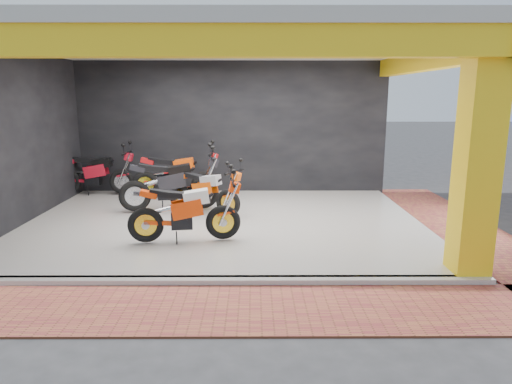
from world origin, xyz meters
TOP-DOWN VIEW (x-y plane):
  - ground at (0.00, 0.00)m, footprint 80.00×80.00m
  - showroom_floor at (0.00, 2.00)m, footprint 8.00×6.00m
  - showroom_ceiling at (0.00, 2.00)m, footprint 8.40×6.40m
  - back_wall at (0.00, 5.10)m, footprint 8.20×0.20m
  - left_wall at (-4.10, 2.00)m, footprint 0.20×6.20m
  - corner_column at (3.75, -0.75)m, footprint 0.50×0.50m
  - header_beam_front at (0.00, -1.00)m, footprint 8.40×0.30m
  - header_beam_right at (4.00, 2.00)m, footprint 0.30×6.40m
  - floor_kerb at (0.00, -1.02)m, footprint 8.00×0.20m
  - paver_front at (0.00, -1.80)m, footprint 9.00×1.40m
  - paver_right at (4.80, 2.00)m, footprint 1.40×7.00m
  - moto_hero at (0.07, 0.69)m, footprint 2.15×1.03m
  - moto_row_a at (0.07, 2.27)m, footprint 2.04×1.55m
  - moto_row_b at (-0.52, 2.94)m, footprint 2.43×1.28m
  - moto_row_c at (-0.60, 4.00)m, footprint 2.28×0.88m
  - moto_row_d at (-2.80, 4.50)m, footprint 2.16×0.84m

SIDE VIEW (x-z plane):
  - ground at x=0.00m, z-range 0.00..0.00m
  - paver_front at x=0.00m, z-range 0.00..0.03m
  - paver_right at x=4.80m, z-range 0.00..0.03m
  - showroom_floor at x=0.00m, z-range 0.00..0.10m
  - floor_kerb at x=0.00m, z-range 0.00..0.10m
  - moto_row_a at x=0.07m, z-range 0.10..1.28m
  - moto_hero at x=0.07m, z-range 0.10..1.36m
  - moto_row_d at x=-2.80m, z-range 0.10..1.41m
  - moto_row_c at x=-0.60m, z-range 0.10..1.48m
  - moto_row_b at x=-0.52m, z-range 0.10..1.51m
  - back_wall at x=0.00m, z-range 0.00..3.50m
  - left_wall at x=-4.10m, z-range 0.00..3.50m
  - corner_column at x=3.75m, z-range 0.00..3.50m
  - header_beam_front at x=0.00m, z-range 3.10..3.50m
  - header_beam_right at x=4.00m, z-range 3.10..3.50m
  - showroom_ceiling at x=0.00m, z-range 3.50..3.70m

